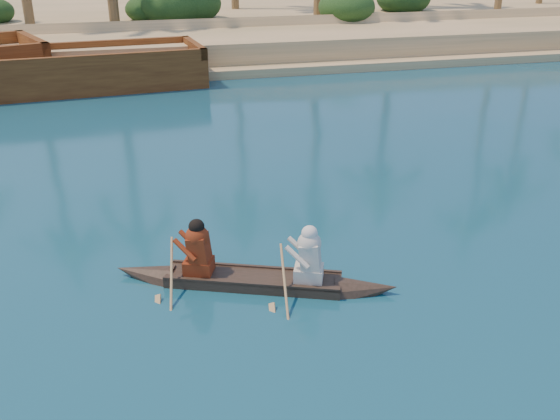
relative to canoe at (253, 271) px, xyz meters
name	(u,v)px	position (x,y,z in m)	size (l,w,h in m)	color
sandy_embankment	(238,4)	(8.00, 41.59, 0.26)	(150.00, 51.00, 1.50)	#E2B77F
shrub_cluster	(290,19)	(8.00, 26.20, 0.93)	(100.00, 6.00, 2.40)	black
canoe	(253,271)	(0.00, 0.00, 0.00)	(4.88, 2.53, 1.38)	#3D2A21
barge_mid	(62,73)	(-4.00, 16.70, 0.37)	(11.23, 4.58, 1.83)	brown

